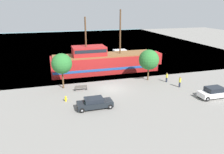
# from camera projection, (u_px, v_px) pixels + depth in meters

# --- Properties ---
(ground_plane) EXTENTS (160.00, 160.00, 0.00)m
(ground_plane) POSITION_uv_depth(u_px,v_px,m) (111.00, 89.00, 33.29)
(ground_plane) COLOR gray
(water_surface) EXTENTS (80.00, 80.00, 0.00)m
(water_surface) POSITION_uv_depth(u_px,v_px,m) (75.00, 43.00, 73.40)
(water_surface) COLOR slate
(water_surface) RESTS_ON ground
(pirate_ship) EXTENTS (21.28, 4.88, 11.46)m
(pirate_ship) POSITION_uv_depth(u_px,v_px,m) (104.00, 62.00, 41.33)
(pirate_ship) COLOR #A31E1E
(pirate_ship) RESTS_ON water_surface
(moored_boat_dockside) EXTENTS (7.77, 2.49, 1.73)m
(moored_boat_dockside) POSITION_uv_depth(u_px,v_px,m) (121.00, 54.00, 54.33)
(moored_boat_dockside) COLOR #2D333D
(moored_boat_dockside) RESTS_ON water_surface
(parked_car_curb_front) EXTENTS (4.35, 1.80, 1.37)m
(parked_car_curb_front) POSITION_uv_depth(u_px,v_px,m) (95.00, 103.00, 26.79)
(parked_car_curb_front) COLOR black
(parked_car_curb_front) RESTS_ON ground_plane
(parked_car_curb_mid) EXTENTS (4.42, 1.77, 1.57)m
(parked_car_curb_mid) POSITION_uv_depth(u_px,v_px,m) (214.00, 92.00, 29.86)
(parked_car_curb_mid) COLOR white
(parked_car_curb_mid) RESTS_ON ground_plane
(fire_hydrant) EXTENTS (0.42, 0.25, 0.76)m
(fire_hydrant) POSITION_uv_depth(u_px,v_px,m) (66.00, 98.00, 28.81)
(fire_hydrant) COLOR yellow
(fire_hydrant) RESTS_ON ground_plane
(bench_promenade_east) EXTENTS (1.82, 0.45, 0.85)m
(bench_promenade_east) POSITION_uv_depth(u_px,v_px,m) (81.00, 88.00, 32.52)
(bench_promenade_east) COLOR #4C4742
(bench_promenade_east) RESTS_ON ground_plane
(pedestrian_walking_near) EXTENTS (0.32, 0.32, 1.60)m
(pedestrian_walking_near) POSITION_uv_depth(u_px,v_px,m) (167.00, 77.00, 36.02)
(pedestrian_walking_near) COLOR #232838
(pedestrian_walking_near) RESTS_ON ground_plane
(pedestrian_walking_far) EXTENTS (0.32, 0.32, 1.69)m
(pedestrian_walking_far) POSITION_uv_depth(u_px,v_px,m) (180.00, 82.00, 33.71)
(pedestrian_walking_far) COLOR #232838
(pedestrian_walking_far) RESTS_ON ground_plane
(tree_row_east) EXTENTS (3.06, 3.06, 5.41)m
(tree_row_east) POSITION_uv_depth(u_px,v_px,m) (62.00, 64.00, 32.39)
(tree_row_east) COLOR brown
(tree_row_east) RESTS_ON ground_plane
(tree_row_mideast) EXTENTS (3.35, 3.35, 5.22)m
(tree_row_mideast) POSITION_uv_depth(u_px,v_px,m) (149.00, 60.00, 36.14)
(tree_row_mideast) COLOR brown
(tree_row_mideast) RESTS_ON ground_plane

